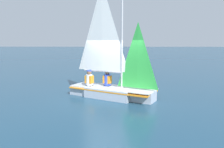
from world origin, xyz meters
name	(u,v)px	position (x,y,z in m)	size (l,w,h in m)	color
ground_plane	(112,97)	(0.00, 0.00, 0.00)	(260.00, 260.00, 0.00)	navy
sailboat_main	(111,81)	(0.02, 0.03, 0.72)	(2.92, 3.98, 5.08)	#B2BCCC
sailor_helm	(107,82)	(0.35, 0.23, 0.62)	(0.40, 0.42, 1.16)	black
sailor_crew	(89,81)	(0.35, 1.06, 0.63)	(0.40, 0.42, 1.16)	black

